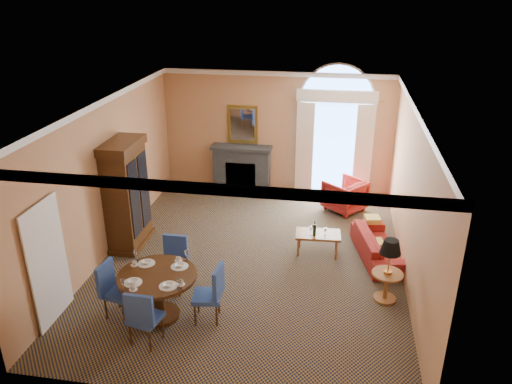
% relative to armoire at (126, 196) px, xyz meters
% --- Properties ---
extents(ground, '(7.50, 7.50, 0.00)m').
position_rel_armoire_xyz_m(ground, '(2.72, -0.24, -1.12)').
color(ground, '#101535').
rests_on(ground, ground).
extents(room_envelope, '(6.04, 7.52, 3.45)m').
position_rel_armoire_xyz_m(room_envelope, '(2.69, 0.43, 1.39)').
color(room_envelope, tan).
rests_on(room_envelope, ground).
extents(armoire, '(0.67, 1.19, 2.33)m').
position_rel_armoire_xyz_m(armoire, '(0.00, 0.00, 0.00)').
color(armoire, '#351D0C').
rests_on(armoire, ground).
extents(dining_table, '(1.32, 1.32, 1.03)m').
position_rel_armoire_xyz_m(dining_table, '(1.50, -2.34, -0.51)').
color(dining_table, '#351D0C').
rests_on(dining_table, ground).
extents(dining_chair_north, '(0.51, 0.51, 1.03)m').
position_rel_armoire_xyz_m(dining_chair_north, '(1.49, -1.42, -0.54)').
color(dining_chair_north, '#24428E').
rests_on(dining_chair_north, ground).
extents(dining_chair_south, '(0.55, 0.55, 1.03)m').
position_rel_armoire_xyz_m(dining_chair_south, '(1.52, -3.10, -0.54)').
color(dining_chair_south, '#24428E').
rests_on(dining_chair_south, ground).
extents(dining_chair_east, '(0.51, 0.51, 1.03)m').
position_rel_armoire_xyz_m(dining_chair_east, '(2.42, -2.27, -0.54)').
color(dining_chair_east, '#24428E').
rests_on(dining_chair_east, ground).
extents(dining_chair_west, '(0.54, 0.54, 1.03)m').
position_rel_armoire_xyz_m(dining_chair_west, '(0.74, -2.43, -0.54)').
color(dining_chair_west, '#24428E').
rests_on(dining_chair_west, ground).
extents(sofa, '(1.12, 1.96, 0.54)m').
position_rel_armoire_xyz_m(sofa, '(5.27, 0.29, -0.85)').
color(sofa, maroon).
rests_on(sofa, ground).
extents(armchair, '(1.21, 1.21, 0.79)m').
position_rel_armoire_xyz_m(armchair, '(4.56, 2.50, -0.73)').
color(armchair, maroon).
rests_on(armchair, ground).
extents(coffee_table, '(0.95, 0.57, 0.80)m').
position_rel_armoire_xyz_m(coffee_table, '(4.02, 0.23, -0.69)').
color(coffee_table, '#9D612F').
rests_on(coffee_table, ground).
extents(side_table, '(0.55, 0.55, 1.18)m').
position_rel_armoire_xyz_m(side_table, '(5.32, -1.20, -0.35)').
color(side_table, '#9D612F').
rests_on(side_table, ground).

